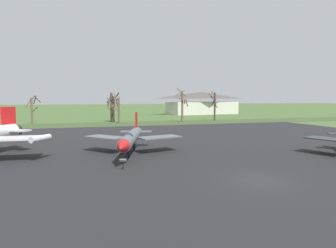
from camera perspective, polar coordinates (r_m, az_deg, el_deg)
ground_plane at (r=22.31m, az=16.96°, el=-10.40°), size 600.00×600.00×0.00m
asphalt_apron at (r=36.74m, az=2.56°, el=-4.15°), size 74.37×54.63×0.05m
grass_verge_strip at (r=68.84m, az=-6.71°, el=0.06°), size 134.37×12.00×0.06m
jet_fighter_front_left at (r=30.60m, az=-7.18°, el=-2.65°), size 10.27×12.84×4.21m
info_placard_front_left at (r=24.46m, az=-8.68°, el=-7.42°), size 0.60×0.35×0.95m
bare_tree_far_left at (r=74.84m, az=-24.72°, el=2.83°), size 3.29×3.36×6.60m
bare_tree_left_of_center at (r=74.87m, az=-10.84°, el=3.47°), size 3.14×3.11×7.45m
bare_tree_center at (r=74.66m, az=-10.45°, el=3.38°), size 3.27×3.04×7.22m
bare_tree_right_of_center at (r=71.33m, az=-9.67°, el=3.06°), size 2.41×2.95×7.32m
bare_tree_far_right at (r=73.82m, az=2.80°, el=3.73°), size 3.42×3.27×8.51m
bare_tree_backdrop_extra at (r=79.01m, az=8.95°, el=3.61°), size 2.41×2.56×7.90m
visitor_building at (r=112.78m, az=6.59°, el=4.02°), size 28.51×14.93×8.40m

